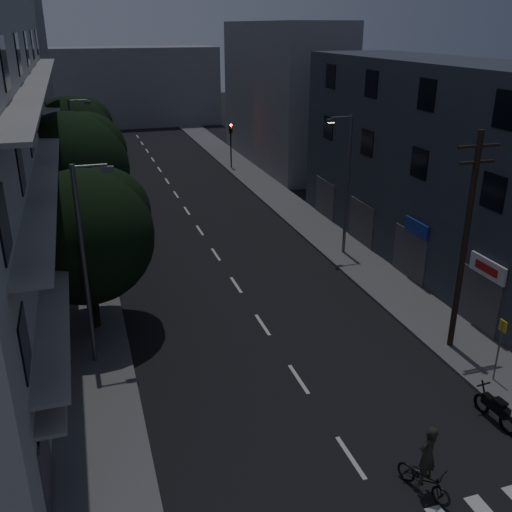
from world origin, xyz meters
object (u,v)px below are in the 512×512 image
utility_pole (465,240)px  cyclist (425,471)px  bus_stop_sign (500,339)px  motorcycle (495,409)px

utility_pole → cyclist: size_ratio=3.87×
bus_stop_sign → cyclist: (-5.64, -4.00, -1.11)m
bus_stop_sign → motorcycle: bearing=-128.3°
motorcycle → cyclist: size_ratio=0.84×
utility_pole → cyclist: bearing=-129.9°
motorcycle → cyclist: (-4.12, -2.08, 0.29)m
utility_pole → motorcycle: bearing=-107.7°
utility_pole → cyclist: (-5.59, -6.68, -4.08)m
bus_stop_sign → cyclist: size_ratio=1.09×
bus_stop_sign → utility_pole: bearing=91.2°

